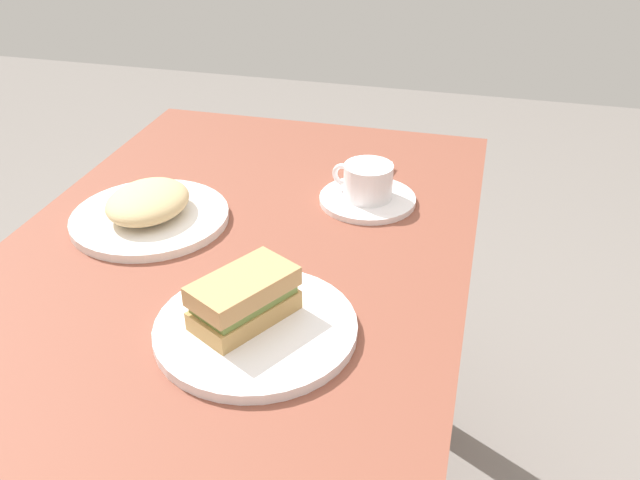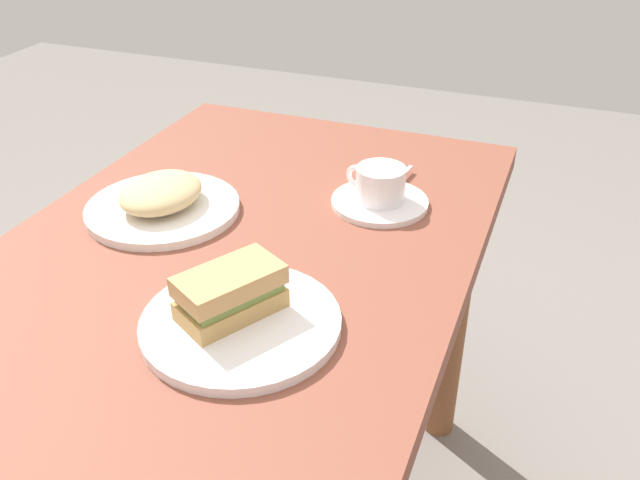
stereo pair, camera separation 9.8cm
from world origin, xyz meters
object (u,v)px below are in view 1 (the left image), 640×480
(spoon, at_px, (381,177))
(side_plate, at_px, (150,217))
(sandwich_front, at_px, (244,298))
(dining_table, at_px, (211,359))
(sandwich_plate, at_px, (256,328))
(coffee_saucer, at_px, (367,199))
(coffee_cup, at_px, (367,180))

(spoon, xyz_separation_m, side_plate, (-0.23, 0.33, -0.01))
(sandwich_front, height_order, side_plate, sandwich_front)
(dining_table, relative_size, sandwich_front, 8.53)
(sandwich_front, xyz_separation_m, side_plate, (0.22, 0.24, -0.04))
(dining_table, xyz_separation_m, side_plate, (0.16, 0.16, 0.13))
(dining_table, distance_m, sandwich_plate, 0.17)
(dining_table, relative_size, coffee_saucer, 7.87)
(dining_table, xyz_separation_m, coffee_saucer, (0.31, -0.17, 0.13))
(coffee_saucer, xyz_separation_m, coffee_cup, (0.00, 0.00, 0.04))
(dining_table, bearing_deg, sandwich_plate, -124.21)
(sandwich_plate, distance_m, coffee_cup, 0.38)
(dining_table, distance_m, side_plate, 0.26)
(sandwich_front, relative_size, coffee_cup, 1.39)
(dining_table, bearing_deg, coffee_cup, -27.99)
(coffee_cup, bearing_deg, dining_table, 152.01)
(sandwich_plate, xyz_separation_m, coffee_cup, (0.37, -0.07, 0.03))
(sandwich_plate, bearing_deg, sandwich_front, 66.82)
(sandwich_front, height_order, spoon, sandwich_front)
(dining_table, bearing_deg, side_plate, 44.91)
(sandwich_plate, bearing_deg, spoon, -9.70)
(dining_table, relative_size, spoon, 12.82)
(coffee_cup, relative_size, side_plate, 0.43)
(sandwich_plate, bearing_deg, side_plate, 48.68)
(coffee_cup, bearing_deg, sandwich_front, 167.43)
(dining_table, height_order, side_plate, side_plate)
(sandwich_front, bearing_deg, side_plate, 47.74)
(coffee_saucer, relative_size, spoon, 1.63)
(coffee_saucer, relative_size, side_plate, 0.65)
(sandwich_plate, height_order, coffee_saucer, sandwich_plate)
(spoon, bearing_deg, side_plate, 124.31)
(coffee_cup, xyz_separation_m, spoon, (0.07, -0.01, -0.03))
(sandwich_front, relative_size, side_plate, 0.60)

